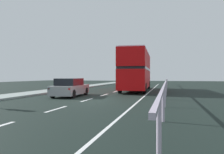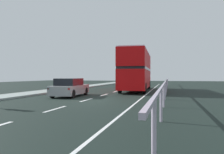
# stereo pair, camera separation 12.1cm
# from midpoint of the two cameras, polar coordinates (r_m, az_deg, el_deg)

# --- Properties ---
(ground_plane) EXTENTS (75.77, 120.00, 0.10)m
(ground_plane) POSITION_cam_midpoint_polar(r_m,az_deg,el_deg) (15.46, -6.06, -5.97)
(ground_plane) COLOR black
(near_sidewalk_kerb) EXTENTS (2.46, 80.00, 0.14)m
(near_sidewalk_kerb) POSITION_cam_midpoint_polar(r_m,az_deg,el_deg) (18.74, -25.13, -4.53)
(near_sidewalk_kerb) COLOR gray
(near_sidewalk_kerb) RESTS_ON ground
(lane_paint_markings) EXTENTS (3.62, 46.00, 0.01)m
(lane_paint_markings) POSITION_cam_midpoint_polar(r_m,az_deg,el_deg) (23.39, 6.24, -3.71)
(lane_paint_markings) COLOR silver
(lane_paint_markings) RESTS_ON ground
(bridge_side_railing) EXTENTS (0.10, 42.00, 1.24)m
(bridge_side_railing) POSITION_cam_midpoint_polar(r_m,az_deg,el_deg) (23.41, 13.88, -1.27)
(bridge_side_railing) COLOR #BAAAC1
(bridge_side_railing) RESTS_ON ground
(double_decker_bus_red) EXTENTS (2.95, 11.33, 4.28)m
(double_decker_bus_red) POSITION_cam_midpoint_polar(r_m,az_deg,el_deg) (24.69, 6.46, 1.81)
(double_decker_bus_red) COLOR red
(double_decker_bus_red) RESTS_ON ground
(hatchback_car_near) EXTENTS (2.02, 4.58, 1.44)m
(hatchback_car_near) POSITION_cam_midpoint_polar(r_m,az_deg,el_deg) (18.20, -10.49, -2.69)
(hatchback_car_near) COLOR gray
(hatchback_car_near) RESTS_ON ground
(sedan_car_ahead) EXTENTS (1.89, 4.10, 1.31)m
(sedan_car_ahead) POSITION_cam_midpoint_polar(r_m,az_deg,el_deg) (37.16, 4.14, -1.25)
(sedan_car_ahead) COLOR #414E56
(sedan_car_ahead) RESTS_ON ground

